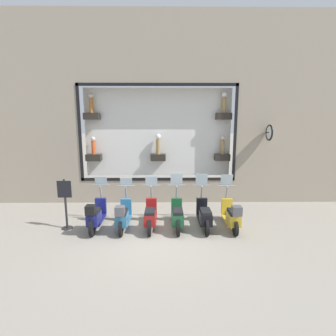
{
  "coord_description": "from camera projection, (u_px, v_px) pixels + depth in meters",
  "views": [
    {
      "loc": [
        -7.51,
        -0.3,
        3.55
      ],
      "look_at": [
        2.07,
        -0.41,
        1.77
      ],
      "focal_mm": 28.0,
      "sensor_mm": 36.0,
      "label": 1
    }
  ],
  "objects": [
    {
      "name": "scooter_green_2",
      "position": [
        177.0,
        216.0,
        8.57
      ],
      "size": [
        1.81,
        0.6,
        1.71
      ],
      "color": "black",
      "rests_on": "ground_plane"
    },
    {
      "name": "scooter_red_3",
      "position": [
        150.0,
        216.0,
        8.56
      ],
      "size": [
        1.81,
        0.61,
        1.6
      ],
      "color": "black",
      "rests_on": "ground_plane"
    },
    {
      "name": "shop_sign_post",
      "position": [
        65.0,
        202.0,
        8.49
      ],
      "size": [
        0.36,
        0.45,
        1.67
      ],
      "color": "#232326",
      "rests_on": "ground_plane"
    },
    {
      "name": "scooter_teal_4",
      "position": [
        123.0,
        216.0,
        8.48
      ],
      "size": [
        1.8,
        0.6,
        1.54
      ],
      "color": "black",
      "rests_on": "ground_plane"
    },
    {
      "name": "scooter_black_1",
      "position": [
        204.0,
        216.0,
        8.58
      ],
      "size": [
        1.81,
        0.6,
        1.67
      ],
      "color": "black",
      "rests_on": "ground_plane"
    },
    {
      "name": "building_facade",
      "position": [
        158.0,
        109.0,
        10.84
      ],
      "size": [
        1.25,
        36.0,
        7.78
      ],
      "color": "gray",
      "rests_on": "ground_plane"
    },
    {
      "name": "ground_plane",
      "position": [
        156.0,
        237.0,
        8.03
      ],
      "size": [
        120.0,
        120.0,
        0.0
      ],
      "primitive_type": "plane",
      "color": "gray"
    },
    {
      "name": "scooter_navy_5",
      "position": [
        96.0,
        215.0,
        8.48
      ],
      "size": [
        1.81,
        0.61,
        1.58
      ],
      "color": "black",
      "rests_on": "ground_plane"
    },
    {
      "name": "scooter_yellow_0",
      "position": [
        232.0,
        215.0,
        8.52
      ],
      "size": [
        1.8,
        0.61,
        1.65
      ],
      "color": "black",
      "rests_on": "ground_plane"
    }
  ]
}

